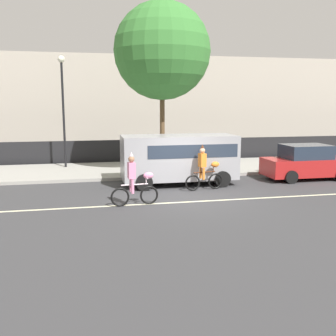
{
  "coord_description": "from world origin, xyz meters",
  "views": [
    {
      "loc": [
        -3.88,
        -14.04,
        3.6
      ],
      "look_at": [
        -0.68,
        1.2,
        1.0
      ],
      "focal_mm": 42.0,
      "sensor_mm": 36.0,
      "label": 1
    }
  ],
  "objects_px": {
    "street_lamp_post": "(63,95)",
    "parked_car_red": "(307,163)",
    "parade_cyclist_pink": "(135,182)",
    "parade_cyclist_orange": "(205,170)",
    "parked_van_grey": "(180,156)"
  },
  "relations": [
    {
      "from": "parade_cyclist_pink",
      "to": "parade_cyclist_orange",
      "type": "xyz_separation_m",
      "value": [
        3.14,
        1.9,
        0.0
      ]
    },
    {
      "from": "parade_cyclist_orange",
      "to": "street_lamp_post",
      "type": "xyz_separation_m",
      "value": [
        -5.89,
        6.37,
        3.15
      ]
    },
    {
      "from": "parade_cyclist_orange",
      "to": "parked_van_grey",
      "type": "xyz_separation_m",
      "value": [
        -0.71,
        1.37,
        0.44
      ]
    },
    {
      "from": "parade_cyclist_orange",
      "to": "street_lamp_post",
      "type": "bearing_deg",
      "value": 132.79
    },
    {
      "from": "parked_car_red",
      "to": "street_lamp_post",
      "type": "bearing_deg",
      "value": 155.84
    },
    {
      "from": "parade_cyclist_pink",
      "to": "street_lamp_post",
      "type": "bearing_deg",
      "value": 108.42
    },
    {
      "from": "parade_cyclist_pink",
      "to": "parked_van_grey",
      "type": "height_order",
      "value": "parked_van_grey"
    },
    {
      "from": "parked_car_red",
      "to": "street_lamp_post",
      "type": "relative_size",
      "value": 0.7
    },
    {
      "from": "parade_cyclist_pink",
      "to": "parked_car_red",
      "type": "relative_size",
      "value": 0.47
    },
    {
      "from": "parade_cyclist_orange",
      "to": "street_lamp_post",
      "type": "relative_size",
      "value": 0.33
    },
    {
      "from": "parade_cyclist_orange",
      "to": "parade_cyclist_pink",
      "type": "bearing_deg",
      "value": -148.85
    },
    {
      "from": "parade_cyclist_orange",
      "to": "parked_car_red",
      "type": "distance_m",
      "value": 5.59
    },
    {
      "from": "parade_cyclist_pink",
      "to": "street_lamp_post",
      "type": "xyz_separation_m",
      "value": [
        -2.75,
        8.27,
        3.15
      ]
    },
    {
      "from": "parade_cyclist_orange",
      "to": "parked_van_grey",
      "type": "relative_size",
      "value": 0.38
    },
    {
      "from": "street_lamp_post",
      "to": "parked_car_red",
      "type": "bearing_deg",
      "value": -24.16
    }
  ]
}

